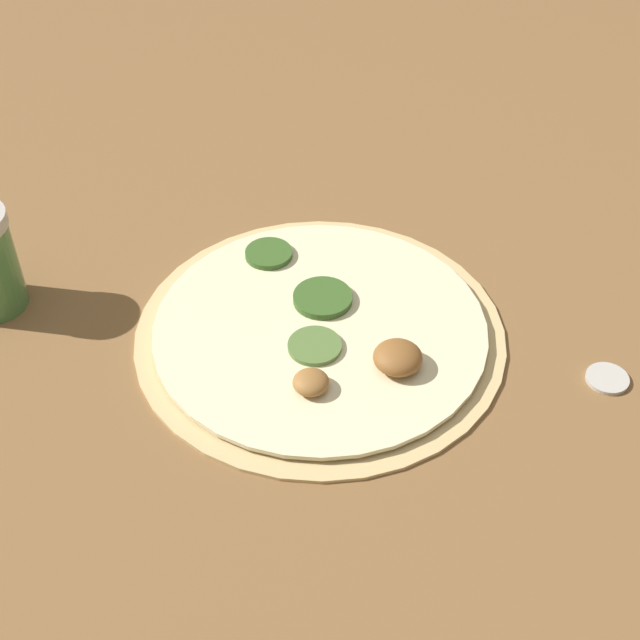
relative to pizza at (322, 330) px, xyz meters
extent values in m
plane|color=brown|center=(0.00, 0.00, -0.01)|extent=(3.00, 3.00, 0.00)
cylinder|color=#D6B77A|center=(0.00, 0.00, 0.00)|extent=(0.31, 0.31, 0.01)
cylinder|color=beige|center=(0.00, 0.00, 0.00)|extent=(0.28, 0.28, 0.00)
cylinder|color=#567538|center=(-0.02, -0.02, 0.01)|extent=(0.04, 0.04, 0.00)
ellipsoid|color=#996633|center=(-0.05, -0.05, 0.01)|extent=(0.03, 0.03, 0.01)
cylinder|color=#385B23|center=(0.01, 0.10, 0.01)|extent=(0.04, 0.04, 0.01)
ellipsoid|color=brown|center=(0.02, -0.07, 0.01)|extent=(0.04, 0.04, 0.02)
cylinder|color=#385B23|center=(0.02, 0.03, 0.01)|extent=(0.05, 0.05, 0.01)
cylinder|color=beige|center=(0.16, -0.17, 0.00)|extent=(0.03, 0.03, 0.01)
camera|label=1|loc=(-0.31, -0.45, 0.51)|focal=50.00mm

